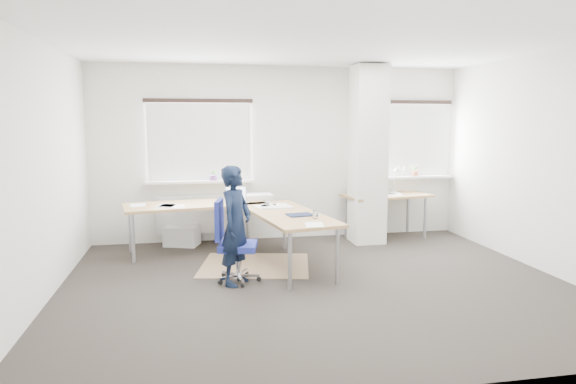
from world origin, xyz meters
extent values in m
plane|color=black|center=(0.00, 0.00, 0.00)|extent=(6.00, 6.00, 0.00)
cube|color=beige|center=(0.00, 2.50, 1.40)|extent=(6.00, 0.04, 2.80)
cube|color=beige|center=(0.00, -2.50, 1.40)|extent=(6.00, 0.04, 2.80)
cube|color=beige|center=(-3.00, 0.00, 1.40)|extent=(0.04, 5.00, 2.80)
cube|color=beige|center=(3.00, 0.00, 1.40)|extent=(0.04, 5.00, 2.80)
cube|color=white|center=(0.00, 0.00, 2.80)|extent=(6.00, 5.00, 0.04)
cube|color=beige|center=(1.30, 1.95, 1.39)|extent=(0.50, 0.50, 2.78)
cube|color=white|center=(-1.30, 2.47, 1.60)|extent=(1.60, 0.04, 1.20)
cube|color=silver|center=(-1.30, 2.43, 1.60)|extent=(1.60, 0.02, 1.20)
cube|color=white|center=(-1.30, 2.40, 0.98)|extent=(1.70, 0.20, 0.04)
cube|color=white|center=(2.30, 2.47, 1.60)|extent=(1.20, 0.04, 1.20)
cube|color=silver|center=(2.30, 2.43, 1.60)|extent=(1.20, 0.02, 1.20)
cube|color=white|center=(2.30, 2.40, 0.98)|extent=(1.30, 0.20, 0.04)
cube|color=white|center=(-1.30, 2.42, 0.45)|extent=(1.40, 0.10, 0.60)
cylinder|color=#723E89|center=(-1.10, 2.38, 1.04)|extent=(0.12, 0.12, 0.08)
imported|color=#3D6D2B|center=(-1.10, 2.38, 1.08)|extent=(0.09, 0.06, 0.17)
cylinder|color=#B46845|center=(2.30, 2.38, 1.04)|extent=(0.12, 0.12, 0.08)
imported|color=#3D6D2B|center=(2.30, 2.38, 1.08)|extent=(0.09, 0.07, 0.17)
cube|color=#9A7A54|center=(-0.63, 0.93, 0.00)|extent=(1.65, 1.48, 0.01)
cube|color=white|center=(-1.61, 2.25, 0.15)|extent=(0.59, 0.49, 0.30)
cube|color=olive|center=(-1.41, 1.81, 0.71)|extent=(2.11, 1.14, 0.04)
cube|color=olive|center=(-0.22, 0.80, 0.71)|extent=(1.14, 2.11, 0.04)
cylinder|color=#97969C|center=(-2.24, 1.35, 0.34)|extent=(0.05, 0.05, 0.69)
cylinder|color=#97969C|center=(-2.35, 1.94, 0.34)|extent=(0.05, 0.05, 0.69)
cylinder|color=#97969C|center=(-0.58, 2.26, 0.34)|extent=(0.05, 0.05, 0.69)
cylinder|color=#97969C|center=(-0.36, -0.14, 0.34)|extent=(0.05, 0.05, 0.69)
cylinder|color=#97969C|center=(0.24, -0.04, 0.34)|extent=(0.05, 0.05, 0.69)
cylinder|color=#97969C|center=(-0.08, 1.74, 0.34)|extent=(0.05, 0.05, 0.69)
cube|color=#B7B7BC|center=(-0.79, 1.76, 0.74)|extent=(0.33, 0.24, 0.01)
cube|color=#B7B7BC|center=(-0.80, 1.88, 0.85)|extent=(0.33, 0.05, 0.22)
cube|color=silver|center=(-0.80, 1.88, 0.85)|extent=(0.29, 0.04, 0.19)
cube|color=white|center=(-0.29, 1.16, 0.74)|extent=(0.44, 0.15, 0.02)
cube|color=#131C36|center=(-0.09, 0.58, 0.74)|extent=(0.35, 0.29, 0.01)
cube|color=silver|center=(-0.44, 2.08, 0.77)|extent=(0.47, 0.36, 0.07)
imported|color=white|center=(-0.38, 1.40, 0.76)|extent=(0.09, 0.09, 0.07)
cylinder|color=silver|center=(0.06, 0.34, 0.78)|extent=(0.07, 0.07, 0.10)
cube|color=olive|center=(1.70, 2.15, 0.71)|extent=(1.50, 0.93, 0.04)
cylinder|color=#97969C|center=(1.15, 1.80, 0.34)|extent=(0.05, 0.05, 0.69)
cylinder|color=#97969C|center=(2.33, 2.01, 0.34)|extent=(0.05, 0.05, 0.69)
cylinder|color=#97969C|center=(1.07, 2.29, 0.34)|extent=(0.05, 0.05, 0.69)
cylinder|color=#97969C|center=(2.25, 2.50, 0.34)|extent=(0.05, 0.05, 0.69)
cube|color=#B7B7BC|center=(1.42, 2.11, 0.74)|extent=(0.40, 0.38, 0.01)
cube|color=#B7B7BC|center=(1.35, 2.20, 0.85)|extent=(0.29, 0.24, 0.22)
cube|color=silver|center=(1.35, 2.20, 0.85)|extent=(0.25, 0.20, 0.19)
cylinder|color=white|center=(1.93, 2.36, 0.74)|extent=(0.10, 0.10, 0.02)
cylinder|color=white|center=(1.93, 2.36, 0.93)|extent=(0.02, 0.16, 0.38)
cylinder|color=white|center=(1.93, 2.24, 1.15)|extent=(0.02, 0.29, 0.13)
cone|color=white|center=(1.93, 2.10, 1.13)|extent=(0.14, 0.16, 0.17)
cube|color=navy|center=(-0.91, 0.27, 0.44)|extent=(0.52, 0.52, 0.08)
cube|color=navy|center=(-1.13, 0.32, 0.76)|extent=(0.13, 0.38, 0.48)
cylinder|color=silver|center=(-0.91, 0.27, 0.26)|extent=(0.06, 0.06, 0.32)
cylinder|color=black|center=(-0.67, 0.22, 0.03)|extent=(0.06, 0.04, 0.06)
cylinder|color=black|center=(-0.79, 0.49, 0.03)|extent=(0.05, 0.06, 0.06)
cylinder|color=black|center=(-1.08, 0.46, 0.03)|extent=(0.06, 0.06, 0.06)
cylinder|color=black|center=(-1.14, 0.17, 0.03)|extent=(0.06, 0.05, 0.06)
cylinder|color=black|center=(-0.89, 0.03, 0.03)|extent=(0.03, 0.06, 0.06)
imported|color=black|center=(-0.94, 0.20, 0.71)|extent=(0.56, 0.62, 1.42)
camera|label=1|loc=(-1.44, -5.74, 1.95)|focal=32.00mm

